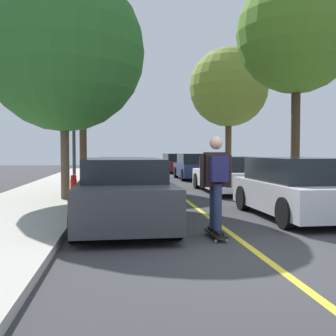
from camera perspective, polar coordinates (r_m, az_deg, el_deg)
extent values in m
plane|color=#353538|center=(6.20, 13.29, -12.18)|extent=(80.00, 80.00, 0.00)
cube|color=gold|center=(9.97, 5.31, -6.56)|extent=(0.12, 39.20, 0.01)
cube|color=#38383D|center=(8.61, -6.34, -4.26)|extent=(1.95, 4.63, 0.76)
cube|color=black|center=(8.78, -6.40, -0.14)|extent=(1.69, 3.00, 0.46)
cylinder|color=black|center=(7.15, 1.05, -7.53)|extent=(0.24, 0.65, 0.64)
cylinder|color=black|center=(7.09, -12.91, -7.69)|extent=(0.24, 0.65, 0.64)
cylinder|color=black|center=(10.28, -1.82, -4.50)|extent=(0.24, 0.65, 0.64)
cylinder|color=black|center=(10.23, -11.45, -4.58)|extent=(0.24, 0.65, 0.64)
cube|color=#BCAD89|center=(14.42, -6.54, -1.82)|extent=(1.97, 4.49, 0.64)
cube|color=black|center=(14.58, -6.58, 0.49)|extent=(1.69, 2.64, 0.51)
cylinder|color=black|center=(12.99, -2.52, -3.05)|extent=(0.24, 0.65, 0.64)
cylinder|color=black|center=(12.91, -10.02, -3.12)|extent=(0.24, 0.65, 0.64)
cylinder|color=black|center=(15.99, -3.72, -2.03)|extent=(0.24, 0.65, 0.64)
cylinder|color=black|center=(15.93, -9.80, -2.08)|extent=(0.24, 0.65, 0.64)
cube|color=#B7B7BC|center=(9.91, 17.58, -3.75)|extent=(1.87, 4.06, 0.66)
cube|color=black|center=(9.91, 17.52, -0.21)|extent=(1.62, 2.67, 0.56)
cylinder|color=black|center=(10.82, 10.58, -4.19)|extent=(0.24, 0.65, 0.64)
cylinder|color=black|center=(11.46, 18.46, -3.90)|extent=(0.24, 0.65, 0.64)
cylinder|color=black|center=(8.41, 16.36, -6.13)|extent=(0.24, 0.65, 0.64)
cube|color=white|center=(15.44, 8.52, -1.54)|extent=(1.92, 4.59, 0.64)
cube|color=black|center=(15.41, 8.54, 0.63)|extent=(1.68, 2.76, 0.53)
cylinder|color=black|center=(16.79, 4.14, -1.82)|extent=(0.23, 0.64, 0.64)
cylinder|color=black|center=(17.22, 9.90, -1.74)|extent=(0.23, 0.64, 0.64)
cylinder|color=black|center=(13.70, 6.78, -2.78)|extent=(0.23, 0.64, 0.64)
cylinder|color=black|center=(14.23, 13.69, -2.64)|extent=(0.23, 0.64, 0.64)
cube|color=navy|center=(22.29, 3.73, -0.27)|extent=(1.80, 4.05, 0.68)
cube|color=black|center=(22.33, 3.70, 1.33)|extent=(1.58, 2.41, 0.56)
cylinder|color=black|center=(23.47, 1.13, -0.61)|extent=(0.22, 0.64, 0.64)
cylinder|color=black|center=(23.76, 5.10, -0.59)|extent=(0.22, 0.64, 0.64)
cylinder|color=black|center=(20.86, 2.17, -0.99)|extent=(0.22, 0.64, 0.64)
cylinder|color=black|center=(21.19, 6.61, -0.95)|extent=(0.22, 0.64, 0.64)
cube|color=maroon|center=(29.28, 1.19, 0.34)|extent=(1.91, 4.51, 0.64)
cube|color=black|center=(29.34, 1.17, 1.51)|extent=(1.66, 3.00, 0.55)
cylinder|color=black|center=(30.68, -0.83, 0.10)|extent=(0.23, 0.64, 0.64)
cylinder|color=black|center=(30.94, 2.27, 0.11)|extent=(0.23, 0.64, 0.64)
cylinder|color=black|center=(27.64, -0.03, -0.16)|extent=(0.23, 0.64, 0.64)
cylinder|color=black|center=(27.93, 3.41, -0.14)|extent=(0.23, 0.64, 0.64)
cylinder|color=brown|center=(12.28, -14.36, 3.09)|extent=(0.25, 0.25, 3.15)
sphere|color=#2D6B28|center=(12.62, -14.50, 15.74)|extent=(4.71, 4.71, 4.71)
cylinder|color=#3D2D1E|center=(18.26, -11.90, 4.17)|extent=(0.31, 0.31, 3.99)
sphere|color=#3D7F33|center=(18.63, -11.99, 13.91)|extent=(3.69, 3.69, 3.69)
cylinder|color=#3D2D1E|center=(13.98, 17.55, 4.66)|extent=(0.29, 0.29, 3.99)
sphere|color=#4C7A23|center=(14.50, 17.73, 17.72)|extent=(3.93, 3.93, 3.93)
cylinder|color=#4C3823|center=(21.78, 8.52, 3.55)|extent=(0.33, 0.33, 3.72)
sphere|color=olive|center=(22.03, 8.57, 11.22)|extent=(4.17, 4.17, 4.17)
cylinder|color=#B2140F|center=(12.89, -13.19, -2.73)|extent=(0.20, 0.20, 0.55)
sphere|color=#B2140F|center=(12.86, -13.20, -1.25)|extent=(0.18, 0.18, 0.18)
cylinder|color=#38383D|center=(15.36, -13.17, 6.28)|extent=(0.12, 0.12, 4.94)
cube|color=#EAE5C6|center=(15.75, -13.27, 15.72)|extent=(0.36, 0.24, 0.20)
cube|color=black|center=(7.33, 6.73, -9.12)|extent=(0.26, 0.85, 0.02)
cylinder|color=beige|center=(7.64, 5.30, -9.13)|extent=(0.03, 0.06, 0.06)
cylinder|color=beige|center=(7.69, 6.69, -9.06)|extent=(0.03, 0.06, 0.06)
cylinder|color=beige|center=(7.00, 6.76, -10.21)|extent=(0.03, 0.06, 0.06)
cylinder|color=beige|center=(7.05, 8.27, -10.12)|extent=(0.03, 0.06, 0.06)
cube|color=#99999E|center=(7.66, 6.00, -8.80)|extent=(0.10, 0.04, 0.02)
cube|color=#99999E|center=(7.02, 7.52, -9.84)|extent=(0.10, 0.04, 0.02)
cube|color=black|center=(7.53, 6.25, -8.48)|extent=(0.11, 0.26, 0.06)
cube|color=black|center=(7.12, 7.23, -9.13)|extent=(0.11, 0.26, 0.06)
cylinder|color=#283351|center=(7.37, 6.48, -5.26)|extent=(0.16, 0.16, 0.82)
cylinder|color=#283351|center=(7.14, 7.02, -5.51)|extent=(0.16, 0.16, 0.82)
cube|color=black|center=(7.19, 6.77, -0.20)|extent=(0.41, 0.24, 0.61)
sphere|color=tan|center=(7.19, 6.79, 3.55)|extent=(0.23, 0.23, 0.23)
cylinder|color=black|center=(7.13, 4.88, -0.50)|extent=(0.09, 0.09, 0.58)
cylinder|color=black|center=(7.27, 8.62, -0.46)|extent=(0.09, 0.09, 0.58)
cube|color=#1E1E4C|center=(7.00, 7.24, -0.11)|extent=(0.31, 0.19, 0.44)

